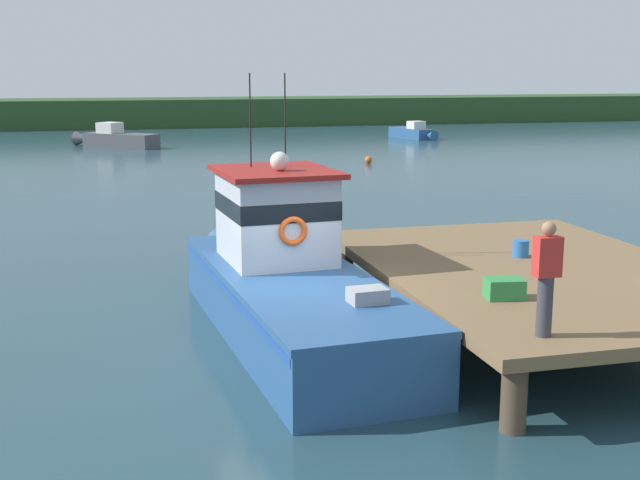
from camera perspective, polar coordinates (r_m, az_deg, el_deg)
ground_plane at (r=14.82m, az=-2.02°, el=-7.49°), size 200.00×200.00×0.00m
dock at (r=16.19m, az=14.79°, el=-2.27°), size 6.00×9.00×1.20m
main_fishing_boat at (r=15.63m, az=-2.38°, el=-2.63°), size 3.13×9.91×4.80m
crate_single_by_cleat at (r=13.82m, az=12.58°, el=-3.28°), size 0.66×0.53×0.33m
bait_bucket at (r=16.95m, az=13.66°, el=-0.57°), size 0.32×0.32×0.34m
deckhand_by_the_boat at (r=11.84m, az=15.31°, el=-2.43°), size 0.36×0.22×1.63m
moored_boat_far_left at (r=55.07m, az=-13.90°, el=6.78°), size 5.54×4.97×1.58m
moored_boat_off_the_point at (r=60.93m, az=6.44°, el=7.37°), size 2.16×5.08×1.27m
mooring_buoy_spare_mooring at (r=44.27m, az=3.36°, el=5.54°), size 0.39×0.39×0.39m
far_shoreline at (r=75.83m, az=-12.33°, el=8.58°), size 120.00×8.00×2.40m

